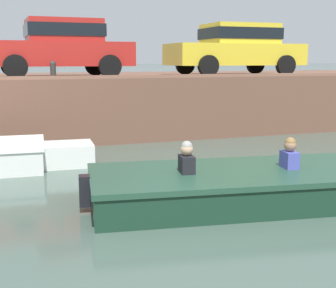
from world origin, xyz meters
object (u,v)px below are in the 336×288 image
Objects in this scene: motorboat_passing at (259,185)px; car_left_inner_red at (61,46)px; mooring_bollard_mid at (53,69)px; car_centre_yellow at (236,47)px.

motorboat_passing is 1.50× the size of car_left_inner_red.
mooring_bollard_mid is at bearing 113.67° from motorboat_passing.
car_left_inner_red is at bearing 179.98° from car_centre_yellow.
motorboat_passing is 13.17× the size of mooring_bollard_mid.
motorboat_passing is at bearing -114.13° from car_centre_yellow.
car_left_inner_red is at bearing 107.20° from motorboat_passing.
car_centre_yellow reaches higher than mooring_bollard_mid.
car_left_inner_red reaches higher than mooring_bollard_mid.
car_left_inner_red and car_centre_yellow have the same top height.
car_centre_yellow reaches higher than motorboat_passing.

